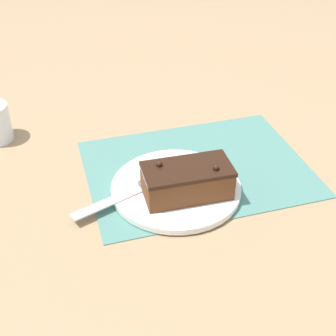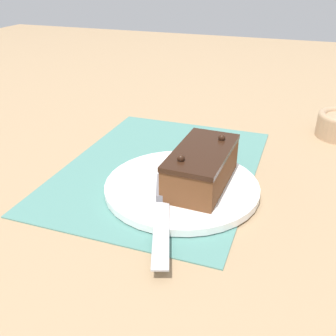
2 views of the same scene
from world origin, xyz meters
name	(u,v)px [view 2 (image 2 of 2)]	position (x,y,z in m)	size (l,w,h in m)	color
ground_plane	(160,169)	(0.00, 0.00, 0.00)	(3.00, 3.00, 0.00)	#9E7F5B
placemat_woven	(160,168)	(0.00, 0.00, 0.00)	(0.46, 0.34, 0.00)	slate
cake_plate	(182,187)	(-0.07, -0.06, 0.01)	(0.26, 0.26, 0.01)	white
chocolate_cake	(202,166)	(-0.05, -0.09, 0.05)	(0.17, 0.09, 0.07)	brown
serving_knife	(162,202)	(-0.14, -0.05, 0.02)	(0.21, 0.09, 0.01)	slate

